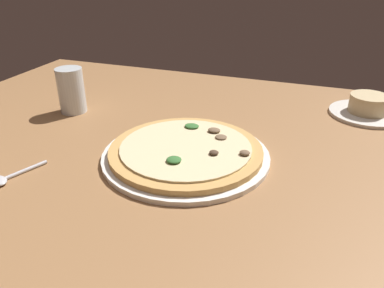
# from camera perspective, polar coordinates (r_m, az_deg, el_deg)

# --- Properties ---
(dining_table) EXTENTS (1.50, 1.10, 0.04)m
(dining_table) POSITION_cam_1_polar(r_m,az_deg,el_deg) (0.78, 0.91, -3.23)
(dining_table) COLOR #996B42
(dining_table) RESTS_ON ground
(pizza_main) EXTENTS (0.33, 0.33, 0.03)m
(pizza_main) POSITION_cam_1_polar(r_m,az_deg,el_deg) (0.76, -0.91, -1.25)
(pizza_main) COLOR white
(pizza_main) RESTS_ON dining_table
(ramekin_on_saucer) EXTENTS (0.18, 0.18, 0.05)m
(ramekin_on_saucer) POSITION_cam_1_polar(r_m,az_deg,el_deg) (1.06, 24.76, 4.95)
(ramekin_on_saucer) COLOR silver
(ramekin_on_saucer) RESTS_ON dining_table
(water_glass) EXTENTS (0.07, 0.07, 0.11)m
(water_glass) POSITION_cam_1_polar(r_m,az_deg,el_deg) (1.02, -17.52, 7.21)
(water_glass) COLOR silver
(water_glass) RESTS_ON dining_table
(spoon) EXTENTS (0.06, 0.11, 0.01)m
(spoon) POSITION_cam_1_polar(r_m,az_deg,el_deg) (0.77, -26.07, -4.56)
(spoon) COLOR silver
(spoon) RESTS_ON dining_table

